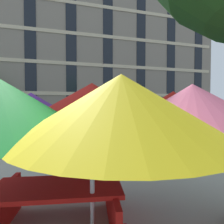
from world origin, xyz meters
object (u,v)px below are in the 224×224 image
at_px(pickup_blue_midblock, 195,115).
at_px(patio_umbrella, 92,106).
at_px(sedan_red, 140,117).
at_px(picnic_table, 57,205).
at_px(sedan_gray, 63,118).

height_order(pickup_blue_midblock, patio_umbrella, pickup_blue_midblock).
height_order(sedan_red, patio_umbrella, patio_umbrella).
xyz_separation_m(patio_umbrella, picnic_table, (-0.44, 0.35, -1.41)).
distance_m(sedan_gray, pickup_blue_midblock, 12.30).
bearing_deg(sedan_gray, patio_umbrella, -88.98).
relative_size(pickup_blue_midblock, patio_umbrella, 1.35).
xyz_separation_m(sedan_gray, sedan_red, (6.53, 0.00, 0.00)).
distance_m(sedan_gray, sedan_red, 6.53).
distance_m(sedan_red, picnic_table, 14.08).
height_order(sedan_red, picnic_table, sedan_red).
height_order(sedan_gray, picnic_table, sedan_gray).
height_order(pickup_blue_midblock, picnic_table, pickup_blue_midblock).
relative_size(sedan_red, picnic_table, 2.18).
xyz_separation_m(sedan_gray, patio_umbrella, (0.23, -12.70, 0.95)).
distance_m(sedan_gray, patio_umbrella, 12.74).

